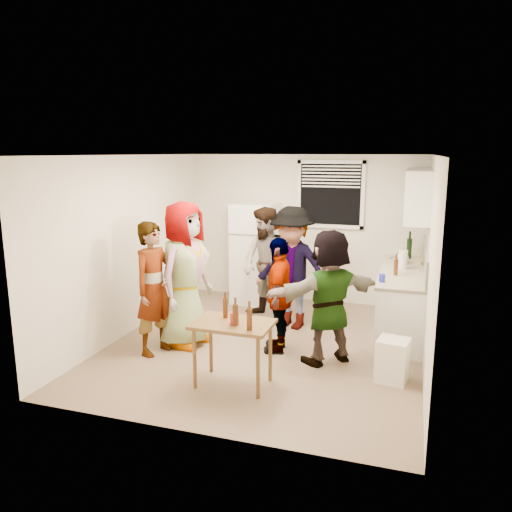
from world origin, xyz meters
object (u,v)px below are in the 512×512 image
(red_cup, at_px, (234,324))
(guest_stripe, at_px, (157,352))
(guest_grey, at_px, (187,344))
(guest_back_left, at_px, (266,319))
(blue_cup, at_px, (382,282))
(serving_table, at_px, (233,384))
(beer_bottle_table, at_px, (225,317))
(guest_back_right, at_px, (291,326))
(trash_bin, at_px, (393,360))
(guest_orange, at_px, (327,361))
(refrigerator, at_px, (255,253))
(beer_bottle_counter, at_px, (395,275))
(wine_bottle, at_px, (408,258))
(kettle, at_px, (401,263))
(guest_black, at_px, (278,350))

(red_cup, height_order, guest_stripe, red_cup)
(guest_grey, bearing_deg, guest_back_left, -21.53)
(blue_cup, height_order, serving_table, blue_cup)
(beer_bottle_table, height_order, guest_back_left, beer_bottle_table)
(guest_back_right, bearing_deg, guest_grey, -122.63)
(serving_table, bearing_deg, blue_cup, 47.04)
(trash_bin, distance_m, guest_orange, 0.89)
(refrigerator, distance_m, red_cup, 3.24)
(serving_table, xyz_separation_m, guest_stripe, (-1.27, 0.57, 0.00))
(refrigerator, xyz_separation_m, beer_bottle_counter, (2.35, -1.09, 0.05))
(beer_bottle_counter, height_order, guest_back_left, beer_bottle_counter)
(refrigerator, xyz_separation_m, guest_stripe, (-0.53, -2.53, -0.85))
(beer_bottle_table, bearing_deg, wine_bottle, 58.19)
(guest_back_left, bearing_deg, kettle, 47.62)
(blue_cup, xyz_separation_m, guest_stripe, (-2.73, -1.00, -0.90))
(refrigerator, height_order, guest_back_right, refrigerator)
(trash_bin, bearing_deg, kettle, 90.34)
(beer_bottle_table, distance_m, guest_grey, 1.40)
(wine_bottle, relative_size, guest_stripe, 0.19)
(kettle, distance_m, guest_orange, 2.19)
(guest_orange, bearing_deg, guest_grey, -41.34)
(guest_grey, relative_size, guest_back_right, 1.08)
(kettle, xyz_separation_m, guest_back_left, (-1.94, -0.57, -0.90))
(guest_stripe, distance_m, guest_orange, 2.18)
(kettle, relative_size, guest_grey, 0.13)
(refrigerator, relative_size, guest_black, 1.14)
(guest_stripe, xyz_separation_m, guest_back_left, (0.99, 1.65, 0.00))
(beer_bottle_counter, height_order, blue_cup, beer_bottle_counter)
(refrigerator, bearing_deg, beer_bottle_table, -78.56)
(blue_cup, xyz_separation_m, guest_black, (-1.24, -0.46, -0.90))
(kettle, distance_m, trash_bin, 2.25)
(wine_bottle, xyz_separation_m, beer_bottle_table, (-1.90, -3.06, -0.18))
(refrigerator, distance_m, guest_orange, 2.82)
(guest_back_right, bearing_deg, trash_bin, -27.68)
(trash_bin, bearing_deg, refrigerator, 134.42)
(kettle, bearing_deg, guest_stripe, -164.35)
(blue_cup, relative_size, beer_bottle_table, 0.49)
(guest_grey, distance_m, guest_orange, 1.90)
(serving_table, height_order, guest_stripe, serving_table)
(red_cup, height_order, guest_orange, red_cup)
(red_cup, bearing_deg, serving_table, 128.96)
(beer_bottle_counter, distance_m, guest_orange, 1.57)
(beer_bottle_counter, height_order, guest_back_right, beer_bottle_counter)
(red_cup, bearing_deg, blue_cup, 48.59)
(guest_stripe, bearing_deg, blue_cup, -55.27)
(refrigerator, xyz_separation_m, serving_table, (0.74, -3.10, -0.85))
(wine_bottle, height_order, guest_stripe, wine_bottle)
(beer_bottle_counter, relative_size, guest_orange, 0.13)
(wine_bottle, distance_m, guest_stripe, 4.11)
(beer_bottle_table, xyz_separation_m, guest_back_right, (0.30, 1.89, -0.72))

